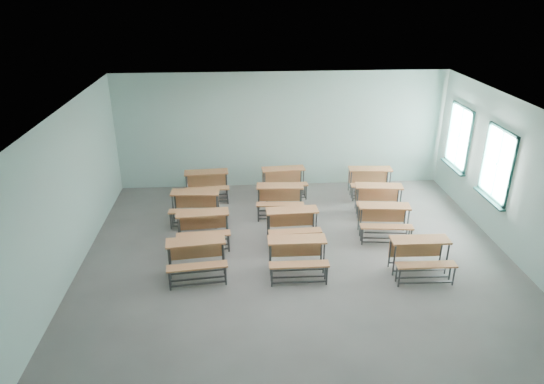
{
  "coord_description": "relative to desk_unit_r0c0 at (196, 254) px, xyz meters",
  "views": [
    {
      "loc": [
        -1.14,
        -8.79,
        5.44
      ],
      "look_at": [
        -0.46,
        1.2,
        1.0
      ],
      "focal_mm": 32.0,
      "sensor_mm": 36.0,
      "label": 1
    }
  ],
  "objects": [
    {
      "name": "room",
      "position": [
        2.14,
        0.55,
        1.11
      ],
      "size": [
        9.04,
        8.04,
        3.24
      ],
      "color": "slate",
      "rests_on": "ground"
    },
    {
      "name": "desk_unit_r0c0",
      "position": [
        0.0,
        0.0,
        0.0
      ],
      "size": [
        1.23,
        0.89,
        0.72
      ],
      "rotation": [
        0.0,
        0.0,
        0.1
      ],
      "color": "#AF6B3F",
      "rests_on": "ground"
    },
    {
      "name": "desk_unit_r0c1",
      "position": [
        1.98,
        -0.07,
        0.0
      ],
      "size": [
        1.16,
        0.78,
        0.72
      ],
      "rotation": [
        0.0,
        0.0,
        -0.01
      ],
      "color": "#AF6B3F",
      "rests_on": "ground"
    },
    {
      "name": "desk_unit_r0c2",
      "position": [
        4.41,
        -0.24,
        0.0
      ],
      "size": [
        1.17,
        0.79,
        0.72
      ],
      "rotation": [
        0.0,
        0.0,
        -0.02
      ],
      "color": "#AF6B3F",
      "rests_on": "ground"
    },
    {
      "name": "desk_unit_r1c0",
      "position": [
        0.05,
        1.26,
        0.0
      ],
      "size": [
        1.21,
        0.86,
        0.72
      ],
      "rotation": [
        0.0,
        0.0,
        0.08
      ],
      "color": "#AF6B3F",
      "rests_on": "ground"
    },
    {
      "name": "desk_unit_r1c1",
      "position": [
        2.03,
        1.25,
        0.0
      ],
      "size": [
        1.19,
        0.83,
        0.72
      ],
      "rotation": [
        0.0,
        0.0,
        0.05
      ],
      "color": "#AF6B3F",
      "rests_on": "ground"
    },
    {
      "name": "desk_unit_r1c2",
      "position": [
        4.13,
        1.33,
        0.0
      ],
      "size": [
        1.23,
        0.9,
        0.72
      ],
      "rotation": [
        0.0,
        0.0,
        -0.11
      ],
      "color": "#AF6B3F",
      "rests_on": "ground"
    },
    {
      "name": "desk_unit_r2c0",
      "position": [
        -0.21,
        2.39,
        0.0
      ],
      "size": [
        1.2,
        0.84,
        0.72
      ],
      "rotation": [
        0.0,
        0.0,
        -0.06
      ],
      "color": "#AF6B3F",
      "rests_on": "ground"
    },
    {
      "name": "desk_unit_r2c1",
      "position": [
        1.86,
        2.64,
        0.0
      ],
      "size": [
        1.2,
        0.85,
        0.72
      ],
      "rotation": [
        0.0,
        0.0,
        -0.06
      ],
      "color": "#AF6B3F",
      "rests_on": "ground"
    },
    {
      "name": "desk_unit_r2c2",
      "position": [
        4.32,
        2.47,
        0.0
      ],
      "size": [
        1.24,
        0.91,
        0.72
      ],
      "rotation": [
        0.0,
        0.0,
        -0.12
      ],
      "color": "#AF6B3F",
      "rests_on": "ground"
    },
    {
      "name": "desk_unit_r3c0",
      "position": [
        -0.0,
        3.71,
        0.0
      ],
      "size": [
        1.21,
        0.85,
        0.72
      ],
      "rotation": [
        0.0,
        0.0,
        0.07
      ],
      "color": "#AF6B3F",
      "rests_on": "ground"
    },
    {
      "name": "desk_unit_r3c1",
      "position": [
        2.07,
        3.81,
        0.0
      ],
      "size": [
        1.21,
        0.87,
        0.72
      ],
      "rotation": [
        0.0,
        0.0,
        0.08
      ],
      "color": "#AF6B3F",
      "rests_on": "ground"
    },
    {
      "name": "desk_unit_r3c2",
      "position": [
        4.41,
        3.64,
        0.0
      ],
      "size": [
        1.2,
        0.84,
        0.72
      ],
      "rotation": [
        0.0,
        0.0,
        -0.06
      ],
      "color": "#AF6B3F",
      "rests_on": "ground"
    }
  ]
}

